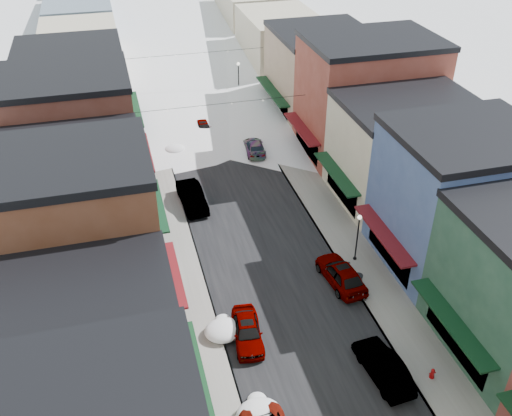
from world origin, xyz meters
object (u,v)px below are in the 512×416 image
trash_can (358,281)px  car_silver_sedan (247,331)px  streetlamp_near (358,232)px  car_dark_hatch (192,197)px  car_green_sedan (383,366)px  fire_hydrant (432,374)px

trash_can → car_silver_sedan: bearing=-162.7°
car_silver_sedan → streetlamp_near: bearing=36.6°
trash_can → streetlamp_near: size_ratio=0.27×
car_dark_hatch → car_green_sedan: size_ratio=1.08×
fire_hydrant → streetlamp_near: streetlamp_near is taller
fire_hydrant → trash_can: bearing=96.6°
fire_hydrant → streetlamp_near: 11.79m
car_green_sedan → car_silver_sedan: bearing=-40.1°
car_green_sedan → trash_can: (1.70, 7.59, -0.09)m
car_silver_sedan → car_dark_hatch: bearing=98.8°
car_green_sedan → trash_can: size_ratio=4.46×
car_silver_sedan → car_green_sedan: (7.00, -4.88, 0.04)m
car_dark_hatch → car_silver_sedan: bearing=-91.9°
car_dark_hatch → car_green_sedan: bearing=-74.5°
car_green_sedan → trash_can: bearing=-107.8°
fire_hydrant → car_silver_sedan: bearing=148.8°
fire_hydrant → trash_can: 8.64m
fire_hydrant → trash_can: size_ratio=0.64×
car_silver_sedan → fire_hydrant: bearing=-24.8°
car_green_sedan → fire_hydrant: car_green_sedan is taller
car_dark_hatch → fire_hydrant: size_ratio=7.54×
car_silver_sedan → car_green_sedan: size_ratio=0.92×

